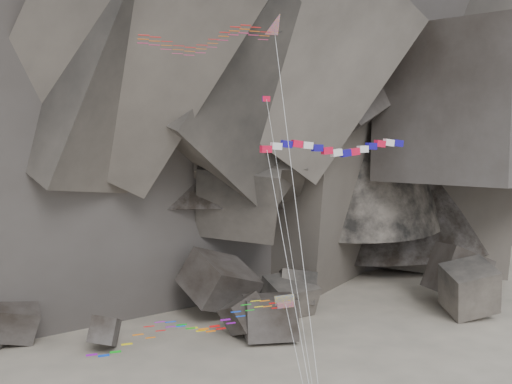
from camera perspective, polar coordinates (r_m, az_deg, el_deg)
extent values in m
cube|color=#47423F|center=(75.01, -1.10, -11.71)|extent=(5.32, 6.18, 5.88)
cube|color=#47423F|center=(82.63, -3.20, -9.40)|extent=(11.08, 10.46, 9.37)
cube|color=#47423F|center=(74.65, 1.24, -11.24)|extent=(6.46, 6.32, 5.19)
cube|color=#47423F|center=(85.76, 3.59, -9.13)|extent=(6.45, 7.56, 6.22)
cube|color=#47423F|center=(73.32, -13.31, -12.46)|extent=(4.04, 4.83, 4.35)
cube|color=#47423F|center=(78.65, -21.05, -11.01)|extent=(7.05, 8.25, 6.93)
cube|color=#47423F|center=(91.92, 17.42, -7.64)|extent=(8.76, 7.00, 8.82)
cube|color=#47423F|center=(83.45, 2.93, -9.63)|extent=(7.44, 7.22, 5.43)
cube|color=#47423F|center=(86.28, 18.40, -8.80)|extent=(7.18, 7.11, 7.91)
cylinder|color=silver|center=(38.72, 4.20, -6.20)|extent=(0.06, 11.34, 29.08)
cube|color=red|center=(45.65, 0.89, 3.83)|extent=(0.79, 0.56, 0.50)
cube|color=white|center=(45.91, 1.81, 4.10)|extent=(0.82, 0.56, 0.56)
cube|color=#160C8A|center=(46.15, 2.73, 4.27)|extent=(0.84, 0.56, 0.59)
cube|color=red|center=(46.38, 3.66, 4.29)|extent=(0.85, 0.56, 0.60)
cube|color=white|center=(46.63, 4.57, 4.16)|extent=(0.83, 0.56, 0.57)
cube|color=#160C8A|center=(46.90, 5.47, 3.93)|extent=(0.80, 0.56, 0.51)
cube|color=red|center=(47.23, 6.33, 3.67)|extent=(0.82, 0.56, 0.55)
cube|color=white|center=(47.61, 7.16, 3.49)|extent=(0.84, 0.56, 0.59)
cube|color=#160C8A|center=(48.04, 7.95, 3.45)|extent=(0.85, 0.56, 0.60)
cube|color=red|center=(48.51, 8.72, 3.56)|extent=(0.84, 0.56, 0.58)
cube|color=white|center=(48.99, 9.46, 3.78)|extent=(0.81, 0.56, 0.53)
cube|color=#160C8A|center=(49.46, 10.20, 4.04)|extent=(0.81, 0.56, 0.53)
cube|color=red|center=(49.91, 10.95, 4.24)|extent=(0.84, 0.56, 0.58)
cube|color=white|center=(50.33, 11.71, 4.32)|extent=(0.85, 0.56, 0.60)
cube|color=#160C8A|center=(50.72, 12.47, 4.26)|extent=(0.84, 0.56, 0.59)
cylinder|color=silver|center=(40.82, 3.73, -11.43)|extent=(0.30, 13.61, 21.00)
cube|color=gold|center=(46.96, 2.56, -9.55)|extent=(1.53, 0.76, 0.81)
cube|color=#0CB219|center=(46.86, 2.64, -9.98)|extent=(1.27, 0.58, 0.56)
cube|color=red|center=(41.38, 0.94, 8.28)|extent=(0.54, 0.16, 0.34)
cube|color=#160C8A|center=(41.34, 0.70, 8.29)|extent=(0.20, 0.09, 0.35)
cylinder|color=silver|center=(38.39, 3.87, -9.93)|extent=(1.02, 9.75, 24.36)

